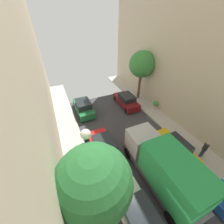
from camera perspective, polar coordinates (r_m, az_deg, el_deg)
The scene contains 12 objects.
ground at distance 11.50m, azimuth 27.90°, elevation -34.20°, with size 32.00×32.00×0.00m, color #38383D.
parked_car_left_2 at distance 10.01m, azimuth 10.90°, elevation -36.26°, with size 1.78×4.20×1.57m.
parked_car_left_3 at distance 12.35m, azimuth -3.29°, elevation -14.06°, with size 1.78×4.20×1.57m.
parked_car_left_4 at distance 17.27m, azimuth -11.40°, elevation 1.98°, with size 1.78×4.20×1.57m.
parked_car_right_3 at distance 13.37m, azimuth 23.77°, elevation -13.11°, with size 1.78×4.20×1.57m.
parked_car_right_4 at distance 18.28m, azimuth 5.77°, elevation 4.62°, with size 1.78×4.20×1.57m.
delivery_truck at distance 10.51m, azimuth 20.25°, elevation -20.29°, with size 2.26×6.60×3.38m.
pedestrian at distance 13.95m, azimuth 33.33°, elevation -12.31°, with size 0.40×0.36×1.72m.
street_tree_1 at distance 18.57m, azimuth 11.98°, elevation 18.24°, with size 3.19×3.19×6.23m.
street_tree_2 at distance 6.22m, azimuth -7.48°, elevation -26.47°, with size 3.14×3.14×6.13m.
potted_plant_0 at distance 18.20m, azimuth 17.05°, elevation 2.98°, with size 0.64×0.64×1.00m.
lamp_post at distance 7.40m, azimuth -8.90°, elevation -19.53°, with size 0.44×0.44×6.12m.
Camera 1 is at (-5.29, -0.95, 10.17)m, focal length 22.63 mm.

